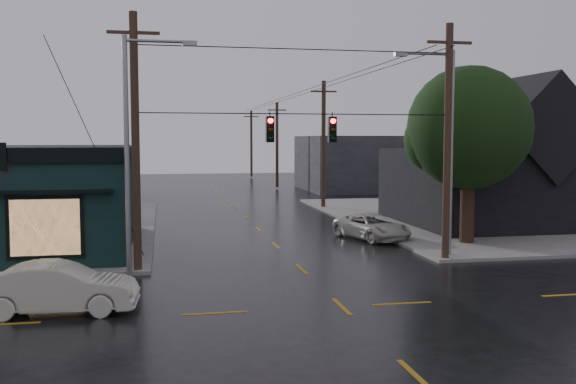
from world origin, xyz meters
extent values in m
plane|color=black|center=(0.00, 0.00, 0.00)|extent=(160.00, 160.00, 0.00)
cube|color=slate|center=(20.00, 20.00, 0.07)|extent=(28.00, 28.00, 0.15)
cube|color=black|center=(15.00, 17.00, 2.40)|extent=(12.00, 11.00, 4.50)
cylinder|color=black|center=(9.36, 10.21, 2.31)|extent=(0.70, 0.70, 4.32)
sphere|color=black|center=(9.36, 10.21, 5.84)|extent=(6.09, 6.09, 6.09)
cylinder|color=black|center=(0.00, 6.50, 6.30)|extent=(13.00, 0.04, 0.04)
cube|color=#3E352D|center=(-14.00, 40.00, 2.20)|extent=(12.00, 10.00, 4.40)
cube|color=#242529|center=(16.00, 45.00, 2.80)|extent=(14.00, 12.00, 5.60)
imported|color=#BAB9A4|center=(-8.63, 0.93, 0.77)|extent=(4.79, 1.92, 1.55)
imported|color=#BAB7AC|center=(5.33, 12.92, 0.67)|extent=(3.56, 5.24, 1.33)
camera|label=1|loc=(-5.49, -19.15, 5.27)|focal=40.00mm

